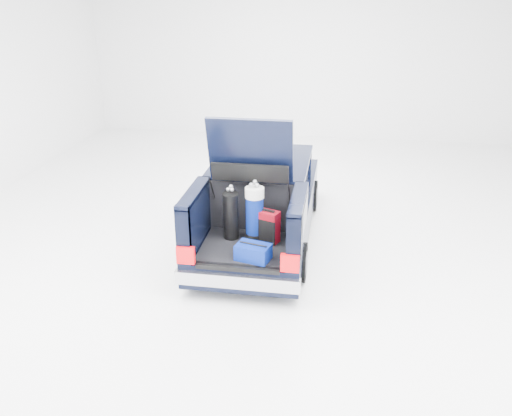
% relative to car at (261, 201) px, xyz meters
% --- Properties ---
extents(ground, '(14.00, 14.00, 0.00)m').
position_rel_car_xyz_m(ground, '(0.00, -0.11, -0.67)').
color(ground, white).
rests_on(ground, ground).
extents(car, '(1.87, 4.65, 2.47)m').
position_rel_car_xyz_m(car, '(0.00, 0.00, 0.00)').
color(car, black).
rests_on(car, ground).
extents(red_suitcase, '(0.37, 0.31, 0.53)m').
position_rel_car_xyz_m(red_suitcase, '(0.32, -1.42, 0.18)').
color(red_suitcase, '#6A030D').
rests_on(red_suitcase, car).
extents(black_golf_bag, '(0.27, 0.34, 0.87)m').
position_rel_car_xyz_m(black_golf_bag, '(-0.26, -1.40, 0.32)').
color(black_golf_bag, black).
rests_on(black_golf_bag, car).
extents(blue_golf_bag, '(0.33, 0.33, 0.96)m').
position_rel_car_xyz_m(blue_golf_bag, '(0.10, -1.36, 0.36)').
color(blue_golf_bag, black).
rests_on(blue_golf_bag, car).
extents(blue_duffel, '(0.54, 0.42, 0.25)m').
position_rel_car_xyz_m(blue_duffel, '(0.19, -2.01, 0.04)').
color(blue_duffel, navy).
rests_on(blue_duffel, car).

